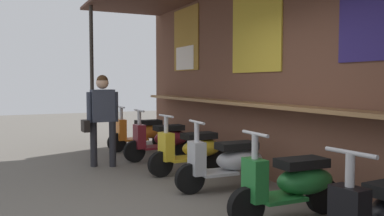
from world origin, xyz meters
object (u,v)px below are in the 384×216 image
(scooter_orange, at_px, (143,132))
(shopper_with_handbag, at_px, (102,112))
(scooter_silver, at_px, (229,161))
(scooter_green, at_px, (292,183))
(scooter_maroon, at_px, (163,139))
(scooter_yellow, at_px, (193,149))

(scooter_orange, relative_size, shopper_with_handbag, 0.88)
(shopper_with_handbag, bearing_deg, scooter_silver, 26.63)
(scooter_orange, xyz_separation_m, scooter_silver, (3.62, -0.00, 0.00))
(scooter_green, bearing_deg, scooter_orange, -88.41)
(scooter_maroon, xyz_separation_m, scooter_green, (3.79, 0.00, 0.00))
(scooter_green, bearing_deg, shopper_with_handbag, -69.90)
(scooter_orange, bearing_deg, scooter_green, 91.04)
(scooter_silver, distance_m, shopper_with_handbag, 2.64)
(scooter_maroon, relative_size, scooter_yellow, 1.00)
(scooter_orange, xyz_separation_m, scooter_green, (4.96, -0.00, 0.00))
(scooter_green, relative_size, shopper_with_handbag, 0.88)
(scooter_maroon, xyz_separation_m, scooter_yellow, (1.30, -0.00, 0.00))
(scooter_orange, bearing_deg, scooter_silver, 91.04)
(scooter_silver, bearing_deg, shopper_with_handbag, -59.03)
(scooter_yellow, bearing_deg, shopper_with_handbag, -47.40)
(scooter_orange, height_order, scooter_maroon, same)
(shopper_with_handbag, bearing_deg, scooter_maroon, 96.64)
(scooter_maroon, xyz_separation_m, shopper_with_handbag, (0.17, -1.21, 0.58))
(scooter_maroon, xyz_separation_m, scooter_silver, (2.45, -0.00, 0.00))
(scooter_maroon, height_order, scooter_yellow, same)
(scooter_yellow, bearing_deg, scooter_silver, 85.65)
(scooter_yellow, xyz_separation_m, shopper_with_handbag, (-1.13, -1.21, 0.58))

